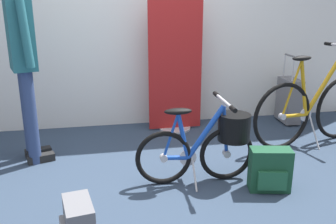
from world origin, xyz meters
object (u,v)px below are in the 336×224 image
folding_bike_foreground (211,141)px  backpack_on_floor (270,170)px  rolling_suitcase (289,100)px  handbag_on_floor (78,224)px  visitor_near_wall (22,50)px  floor_banner_stand (175,74)px  display_bike_left (313,108)px

folding_bike_foreground → backpack_on_floor: (0.41, -0.24, -0.18)m
folding_bike_foreground → rolling_suitcase: (1.38, 1.28, -0.07)m
handbag_on_floor → visitor_near_wall: bearing=108.7°
floor_banner_stand → backpack_on_floor: bearing=-74.2°
display_bike_left → visitor_near_wall: size_ratio=0.81×
backpack_on_floor → folding_bike_foreground: bearing=149.3°
display_bike_left → visitor_near_wall: 2.84m
floor_banner_stand → handbag_on_floor: (-1.01, -1.96, -0.50)m
rolling_suitcase → handbag_on_floor: size_ratio=2.63×
folding_bike_foreground → backpack_on_floor: folding_bike_foreground is taller
display_bike_left → rolling_suitcase: (0.11, 0.68, -0.10)m
floor_banner_stand → backpack_on_floor: floor_banner_stand is taller
folding_bike_foreground → handbag_on_floor: (-1.03, -0.67, -0.21)m
floor_banner_stand → rolling_suitcase: floor_banner_stand is taller
visitor_near_wall → handbag_on_floor: visitor_near_wall is taller
handbag_on_floor → folding_bike_foreground: bearing=32.7°
display_bike_left → rolling_suitcase: 0.70m
rolling_suitcase → backpack_on_floor: rolling_suitcase is taller
visitor_near_wall → handbag_on_floor: 1.70m
floor_banner_stand → display_bike_left: size_ratio=1.02×
floor_banner_stand → handbag_on_floor: size_ratio=4.64×
visitor_near_wall → handbag_on_floor: size_ratio=5.59×
display_bike_left → rolling_suitcase: display_bike_left is taller
rolling_suitcase → folding_bike_foreground: bearing=-137.1°
folding_bike_foreground → display_bike_left: size_ratio=0.68×
folding_bike_foreground → handbag_on_floor: size_ratio=3.10×
display_bike_left → floor_banner_stand: bearing=151.8°
floor_banner_stand → display_bike_left: bearing=-28.2°
rolling_suitcase → backpack_on_floor: size_ratio=2.43×
visitor_near_wall → rolling_suitcase: 3.03m
display_bike_left → backpack_on_floor: display_bike_left is taller
visitor_near_wall → handbag_on_floor: bearing=-71.3°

